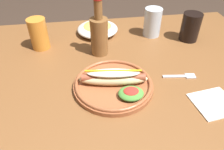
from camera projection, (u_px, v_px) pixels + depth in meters
name	position (u px, v px, depth m)	size (l,w,h in m)	color
dining_table	(121.00, 93.00, 0.85)	(1.33, 1.00, 0.74)	brown
hot_dog_plate	(114.00, 83.00, 0.72)	(0.27, 0.27, 0.08)	#9E5633
fork	(182.00, 76.00, 0.78)	(0.12, 0.03, 0.00)	silver
soda_cup	(190.00, 27.00, 0.96)	(0.08, 0.08, 0.13)	black
water_cup	(152.00, 22.00, 0.99)	(0.08, 0.08, 0.13)	silver
extra_cup	(39.00, 34.00, 0.90)	(0.08, 0.08, 0.13)	orange
glass_bottle	(99.00, 34.00, 0.85)	(0.07, 0.07, 0.24)	brown
side_bowl	(98.00, 28.00, 1.03)	(0.20, 0.20, 0.05)	silver
napkin	(214.00, 103.00, 0.68)	(0.13, 0.12, 0.00)	white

